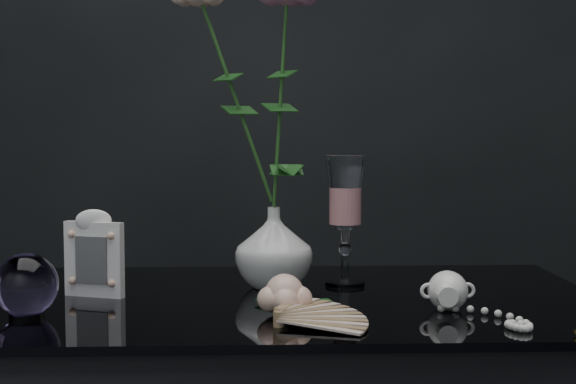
{
  "coord_description": "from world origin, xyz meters",
  "views": [
    {
      "loc": [
        -0.0,
        -1.28,
        1.03
      ],
      "look_at": [
        0.05,
        0.06,
        0.92
      ],
      "focal_mm": 55.0,
      "sensor_mm": 36.0,
      "label": 1
    }
  ],
  "objects_px": {
    "vase": "(274,247)",
    "paperweight": "(26,285)",
    "picture_frame": "(94,253)",
    "pearl_jar": "(448,289)",
    "wine_glass": "(345,221)",
    "loose_rose": "(284,294)"
  },
  "relations": [
    {
      "from": "picture_frame",
      "to": "paperweight",
      "type": "bearing_deg",
      "value": -96.53
    },
    {
      "from": "pearl_jar",
      "to": "paperweight",
      "type": "bearing_deg",
      "value": -178.87
    },
    {
      "from": "wine_glass",
      "to": "paperweight",
      "type": "distance_m",
      "value": 0.51
    },
    {
      "from": "paperweight",
      "to": "loose_rose",
      "type": "distance_m",
      "value": 0.35
    },
    {
      "from": "paperweight",
      "to": "pearl_jar",
      "type": "xyz_separation_m",
      "value": [
        0.59,
        0.02,
        -0.01
      ]
    },
    {
      "from": "wine_glass",
      "to": "paperweight",
      "type": "bearing_deg",
      "value": -154.76
    },
    {
      "from": "vase",
      "to": "picture_frame",
      "type": "relative_size",
      "value": 0.97
    },
    {
      "from": "paperweight",
      "to": "loose_rose",
      "type": "height_order",
      "value": "paperweight"
    },
    {
      "from": "vase",
      "to": "paperweight",
      "type": "distance_m",
      "value": 0.4
    },
    {
      "from": "wine_glass",
      "to": "picture_frame",
      "type": "height_order",
      "value": "wine_glass"
    },
    {
      "from": "vase",
      "to": "loose_rose",
      "type": "bearing_deg",
      "value": -87.26
    },
    {
      "from": "picture_frame",
      "to": "paperweight",
      "type": "relative_size",
      "value": 1.53
    },
    {
      "from": "wine_glass",
      "to": "vase",
      "type": "bearing_deg",
      "value": -172.01
    },
    {
      "from": "wine_glass",
      "to": "pearl_jar",
      "type": "xyz_separation_m",
      "value": [
        0.13,
        -0.19,
        -0.08
      ]
    },
    {
      "from": "picture_frame",
      "to": "loose_rose",
      "type": "xyz_separation_m",
      "value": [
        0.29,
        -0.14,
        -0.04
      ]
    },
    {
      "from": "picture_frame",
      "to": "pearl_jar",
      "type": "distance_m",
      "value": 0.53
    },
    {
      "from": "paperweight",
      "to": "loose_rose",
      "type": "relative_size",
      "value": 0.53
    },
    {
      "from": "pearl_jar",
      "to": "picture_frame",
      "type": "bearing_deg",
      "value": 166.57
    },
    {
      "from": "picture_frame",
      "to": "vase",
      "type": "bearing_deg",
      "value": 33.33
    },
    {
      "from": "picture_frame",
      "to": "paperweight",
      "type": "distance_m",
      "value": 0.15
    },
    {
      "from": "vase",
      "to": "paperweight",
      "type": "xyz_separation_m",
      "value": [
        -0.34,
        -0.2,
        -0.02
      ]
    },
    {
      "from": "vase",
      "to": "paperweight",
      "type": "relative_size",
      "value": 1.48
    }
  ]
}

